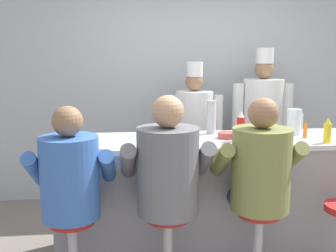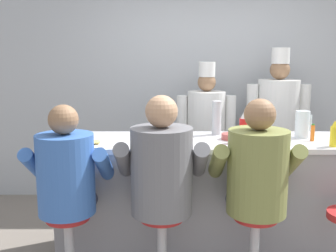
# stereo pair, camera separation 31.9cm
# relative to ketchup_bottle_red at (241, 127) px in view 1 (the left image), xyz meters

# --- Properties ---
(wall_back) EXTENTS (10.00, 0.06, 2.70)m
(wall_back) POSITION_rel_ketchup_bottle_red_xyz_m (-0.18, 1.61, 0.21)
(wall_back) COLOR #B2B7BC
(wall_back) RESTS_ON ground_plane
(diner_counter) EXTENTS (2.67, 0.70, 1.02)m
(diner_counter) POSITION_rel_ketchup_bottle_red_xyz_m (-0.18, 0.10, -0.62)
(diner_counter) COLOR gray
(diner_counter) RESTS_ON ground_plane
(ketchup_bottle_red) EXTENTS (0.07, 0.07, 0.25)m
(ketchup_bottle_red) POSITION_rel_ketchup_bottle_red_xyz_m (0.00, 0.00, 0.00)
(ketchup_bottle_red) COLOR red
(ketchup_bottle_red) RESTS_ON diner_counter
(mustard_bottle_yellow) EXTENTS (0.06, 0.06, 0.20)m
(mustard_bottle_yellow) POSITION_rel_ketchup_bottle_red_xyz_m (0.66, -0.15, -0.02)
(mustard_bottle_yellow) COLOR yellow
(mustard_bottle_yellow) RESTS_ON diner_counter
(hot_sauce_bottle_orange) EXTENTS (0.03, 0.03, 0.14)m
(hot_sauce_bottle_orange) POSITION_rel_ketchup_bottle_red_xyz_m (0.57, 0.05, -0.05)
(hot_sauce_bottle_orange) COLOR orange
(hot_sauce_bottle_orange) RESTS_ON diner_counter
(water_pitcher_clear) EXTENTS (0.14, 0.12, 0.23)m
(water_pitcher_clear) POSITION_rel_ketchup_bottle_red_xyz_m (0.53, 0.18, -0.00)
(water_pitcher_clear) COLOR silver
(water_pitcher_clear) RESTS_ON diner_counter
(breakfast_plate) EXTENTS (0.26, 0.26, 0.05)m
(breakfast_plate) POSITION_rel_ketchup_bottle_red_xyz_m (-1.18, -0.15, -0.10)
(breakfast_plate) COLOR white
(breakfast_plate) RESTS_ON diner_counter
(cereal_bowl) EXTENTS (0.16, 0.16, 0.05)m
(cereal_bowl) POSITION_rel_ketchup_bottle_red_xyz_m (-0.08, 0.11, -0.09)
(cereal_bowl) COLOR #B24C47
(cereal_bowl) RESTS_ON diner_counter
(coffee_mug_white) EXTENTS (0.14, 0.09, 0.09)m
(coffee_mug_white) POSITION_rel_ketchup_bottle_red_xyz_m (0.18, -0.02, -0.07)
(coffee_mug_white) COLOR white
(coffee_mug_white) RESTS_ON diner_counter
(cup_stack_steel) EXTENTS (0.09, 0.09, 0.30)m
(cup_stack_steel) POSITION_rel_ketchup_bottle_red_xyz_m (-0.17, 0.31, 0.03)
(cup_stack_steel) COLOR #B7BABF
(cup_stack_steel) RESTS_ON diner_counter
(diner_seated_blue) EXTENTS (0.60, 0.59, 1.38)m
(diner_seated_blue) POSITION_rel_ketchup_bottle_red_xyz_m (-1.31, -0.43, -0.28)
(diner_seated_blue) COLOR #B2B5BA
(diner_seated_blue) RESTS_ON ground_plane
(diner_seated_grey) EXTENTS (0.65, 0.64, 1.45)m
(diner_seated_grey) POSITION_rel_ketchup_bottle_red_xyz_m (-0.65, -0.43, -0.25)
(diner_seated_grey) COLOR #B2B5BA
(diner_seated_grey) RESTS_ON ground_plane
(diner_seated_olive) EXTENTS (0.63, 0.62, 1.42)m
(diner_seated_olive) POSITION_rel_ketchup_bottle_red_xyz_m (0.02, -0.43, -0.26)
(diner_seated_olive) COLOR #B2B5BA
(diner_seated_olive) RESTS_ON ground_plane
(cook_in_whites_near) EXTENTS (0.64, 0.41, 1.64)m
(cook_in_whites_near) POSITION_rel_ketchup_bottle_red_xyz_m (-0.19, 1.14, -0.24)
(cook_in_whites_near) COLOR #232328
(cook_in_whites_near) RESTS_ON ground_plane
(cook_in_whites_far) EXTENTS (0.70, 0.45, 1.79)m
(cook_in_whites_far) POSITION_rel_ketchup_bottle_red_xyz_m (0.61, 1.21, -0.15)
(cook_in_whites_far) COLOR #232328
(cook_in_whites_far) RESTS_ON ground_plane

